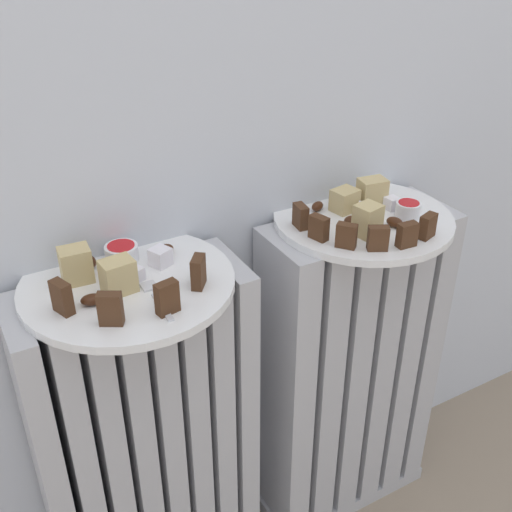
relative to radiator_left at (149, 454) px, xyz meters
The scene contains 33 objects.
radiator_left is the anchor object (origin of this frame).
radiator_right 0.40m from the radiator_left, ahead, with size 0.35×0.14×0.65m.
plate_left 0.33m from the radiator_left, behind, with size 0.30×0.30×0.01m, color white.
plate_right 0.52m from the radiator_left, ahead, with size 0.30×0.30×0.01m, color white.
dark_cake_slice_left_0 0.38m from the radiator_left, 160.48° to the right, with size 0.03×0.01×0.04m, color #472B19.
dark_cake_slice_left_1 0.38m from the radiator_left, 119.66° to the right, with size 0.03×0.01×0.04m, color #472B19.
dark_cake_slice_left_2 0.38m from the radiator_left, 78.84° to the right, with size 0.03×0.01×0.04m, color #472B19.
dark_cake_slice_left_3 0.38m from the radiator_left, 38.03° to the right, with size 0.03×0.01×0.04m, color #472B19.
marble_cake_slice_left_0 0.37m from the radiator_left, 152.28° to the left, with size 0.04×0.03×0.05m, color tan.
marble_cake_slice_left_1 0.36m from the radiator_left, 129.31° to the right, with size 0.04×0.03×0.05m, color tan.
turkish_delight_left_0 0.35m from the radiator_left, 33.54° to the right, with size 0.02×0.02×0.02m, color white.
turkish_delight_left_1 0.36m from the radiator_left, 14.90° to the left, with size 0.03×0.03×0.03m, color white.
medjool_date_left_0 0.35m from the radiator_left, 119.10° to the left, with size 0.02×0.01×0.02m, color #3D1E0F.
medjool_date_left_1 0.35m from the radiator_left, 149.57° to the right, with size 0.03×0.02×0.01m, color #3D1E0F.
medjool_date_left_2 0.36m from the radiator_left, 30.05° to the left, with size 0.03×0.02×0.01m, color #3D1E0F.
jam_bowl_left 0.36m from the radiator_left, 78.01° to the left, with size 0.05×0.05×0.02m.
dark_cake_slice_right_0 0.46m from the radiator_left, ahead, with size 0.03×0.02×0.04m, color #472B19.
dark_cake_slice_right_1 0.47m from the radiator_left, ahead, with size 0.03×0.02×0.04m, color #472B19.
dark_cake_slice_right_2 0.48m from the radiator_left, 12.84° to the right, with size 0.03×0.02×0.04m, color #472B19.
dark_cake_slice_right_3 0.51m from the radiator_left, 16.07° to the right, with size 0.03×0.02×0.04m, color #472B19.
dark_cake_slice_right_4 0.55m from the radiator_left, 16.05° to the right, with size 0.03×0.02×0.04m, color #472B19.
dark_cake_slice_right_5 0.58m from the radiator_left, 13.71° to the right, with size 0.03×0.02×0.04m, color #472B19.
marble_cake_slice_right_0 0.53m from the radiator_left, ahead, with size 0.04×0.03×0.04m, color tan.
marble_cake_slice_right_1 0.52m from the radiator_left, ahead, with size 0.04×0.03×0.05m, color tan.
marble_cake_slice_right_2 0.57m from the radiator_left, ahead, with size 0.04×0.03×0.05m, color tan.
turkish_delight_right_0 0.55m from the radiator_left, ahead, with size 0.02×0.02×0.02m, color white.
turkish_delight_right_1 0.53m from the radiator_left, ahead, with size 0.02×0.02×0.02m, color white.
turkish_delight_right_2 0.58m from the radiator_left, ahead, with size 0.02×0.02×0.02m, color white.
medjool_date_right_0 0.51m from the radiator_left, ahead, with size 0.02×0.02×0.01m, color #3D1E0F.
medjool_date_right_1 0.55m from the radiator_left, ahead, with size 0.03×0.02×0.02m, color #3D1E0F.
medjool_date_right_2 0.49m from the radiator_left, ahead, with size 0.03×0.02×0.02m, color #3D1E0F.
jam_bowl_right 0.58m from the radiator_left, ahead, with size 0.04×0.04×0.03m.
fork 0.35m from the radiator_left, 73.84° to the right, with size 0.02×0.10×0.00m.
Camera 1 is at (-0.40, -0.44, 1.12)m, focal length 43.85 mm.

